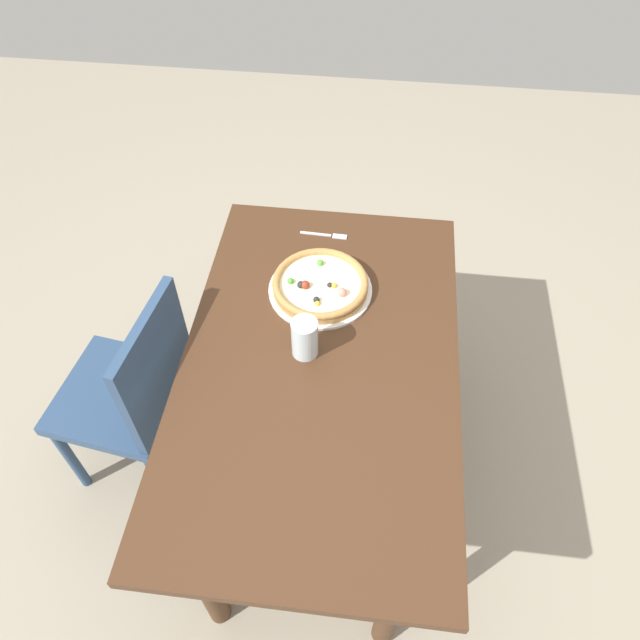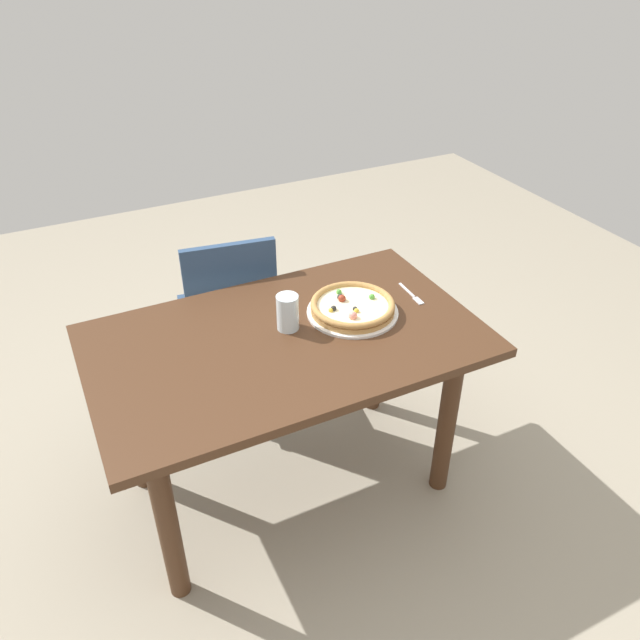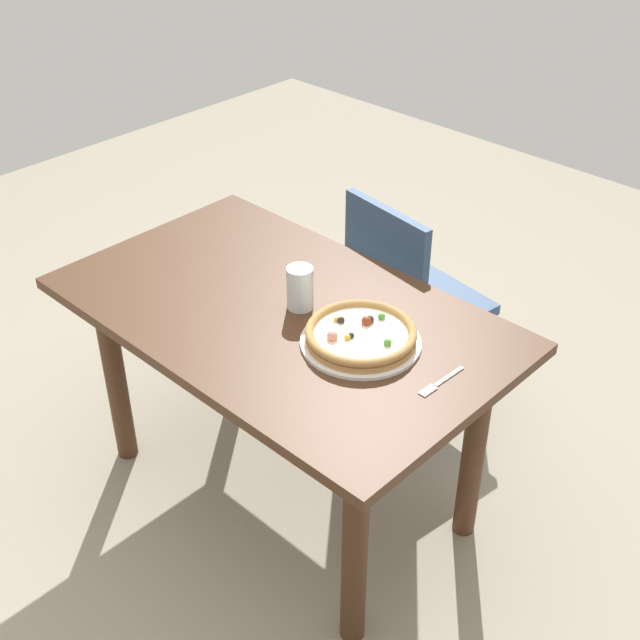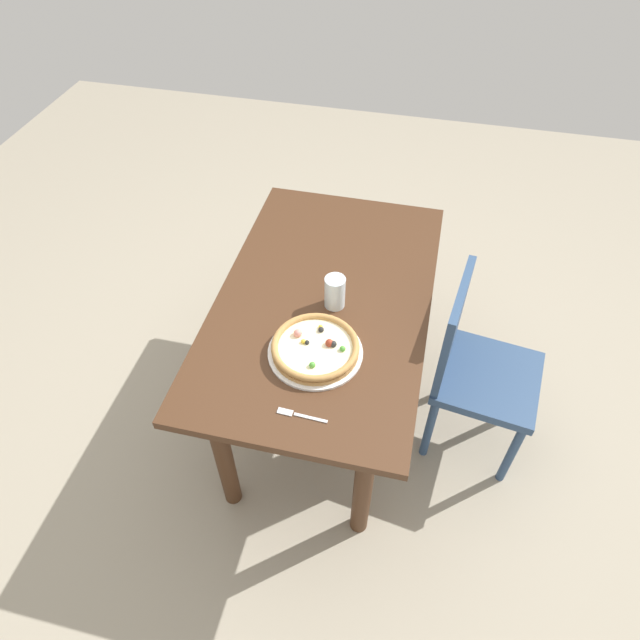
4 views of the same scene
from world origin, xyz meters
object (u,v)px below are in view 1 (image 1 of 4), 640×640
at_px(chair_near, 135,392).
at_px(plate, 320,290).
at_px(fork, 328,235).
at_px(drinking_glass, 305,338).
at_px(dining_table, 320,383).
at_px(pizza, 320,284).

xyz_separation_m(chair_near, plate, (-0.29, 0.59, 0.27)).
bearing_deg(fork, chair_near, -134.21).
distance_m(chair_near, fork, 0.84).
bearing_deg(drinking_glass, dining_table, 57.46).
distance_m(chair_near, pizza, 0.71).
height_order(chair_near, pizza, chair_near).
xyz_separation_m(chair_near, drinking_glass, (-0.04, 0.57, 0.33)).
height_order(dining_table, pizza, pizza).
relative_size(chair_near, pizza, 2.82).
distance_m(plate, pizza, 0.03).
bearing_deg(pizza, chair_near, -63.95).
distance_m(dining_table, pizza, 0.31).
bearing_deg(plate, fork, -178.89).
bearing_deg(plate, drinking_glass, -3.66).
height_order(dining_table, fork, fork).
height_order(pizza, drinking_glass, drinking_glass).
distance_m(dining_table, plate, 0.30).
height_order(fork, drinking_glass, drinking_glass).
bearing_deg(drinking_glass, pizza, 176.36).
xyz_separation_m(chair_near, pizza, (-0.29, 0.59, 0.29)).
bearing_deg(fork, dining_table, -83.76).
bearing_deg(plate, chair_near, -63.91).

